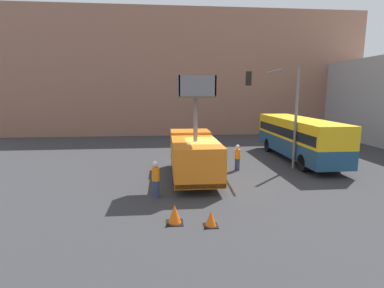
# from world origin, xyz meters

# --- Properties ---
(ground_plane) EXTENTS (120.00, 120.00, 0.00)m
(ground_plane) POSITION_xyz_m (0.00, 0.00, 0.00)
(ground_plane) COLOR #333335
(building_backdrop_far) EXTENTS (44.00, 10.00, 14.76)m
(building_backdrop_far) POSITION_xyz_m (0.00, 23.97, 7.38)
(building_backdrop_far) COLOR #936651
(building_backdrop_far) RESTS_ON ground_plane
(utility_truck) EXTENTS (2.59, 7.00, 6.01)m
(utility_truck) POSITION_xyz_m (-0.74, 0.76, 1.55)
(utility_truck) COLOR orange
(utility_truck) RESTS_ON ground_plane
(city_bus) EXTENTS (2.61, 10.73, 3.17)m
(city_bus) POSITION_xyz_m (7.74, 4.98, 1.88)
(city_bus) COLOR navy
(city_bus) RESTS_ON ground_plane
(traffic_light_pole) EXTENTS (3.54, 3.28, 6.77)m
(traffic_light_pole) POSITION_xyz_m (5.19, 2.52, 4.54)
(traffic_light_pole) COLOR slate
(traffic_light_pole) RESTS_ON ground_plane
(road_worker_near_truck) EXTENTS (0.38, 0.38, 1.86)m
(road_worker_near_truck) POSITION_xyz_m (-2.93, -2.39, 0.93)
(road_worker_near_truck) COLOR navy
(road_worker_near_truck) RESTS_ON ground_plane
(road_worker_directing) EXTENTS (0.38, 0.38, 1.74)m
(road_worker_directing) POSITION_xyz_m (2.35, 2.32, 0.86)
(road_worker_directing) COLOR navy
(road_worker_directing) RESTS_ON ground_plane
(traffic_cone_near_truck) EXTENTS (0.68, 0.68, 0.77)m
(traffic_cone_near_truck) POSITION_xyz_m (-2.13, -5.49, 0.36)
(traffic_cone_near_truck) COLOR black
(traffic_cone_near_truck) RESTS_ON ground_plane
(traffic_cone_mid_road) EXTENTS (0.55, 0.55, 0.63)m
(traffic_cone_mid_road) POSITION_xyz_m (-0.73, -5.89, 0.29)
(traffic_cone_mid_road) COLOR black
(traffic_cone_mid_road) RESTS_ON ground_plane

